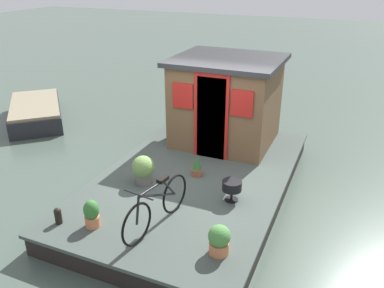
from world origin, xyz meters
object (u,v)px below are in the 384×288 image
object	(u,v)px
charcoal_grill	(232,186)
houseboat_cabin	(226,101)
potted_plant_basil	(197,167)
potted_plant_sage	(219,240)
potted_plant_mint	(92,214)
dinghy_boat	(36,112)
bicycle	(157,206)
mooring_bollard	(58,215)
potted_plant_lavender	(143,169)

from	to	relation	value
charcoal_grill	houseboat_cabin	bearing A→B (deg)	21.45
potted_plant_basil	potted_plant_sage	size ratio (longest dim) A/B	0.86
houseboat_cabin	potted_plant_mint	world-z (taller)	houseboat_cabin
houseboat_cabin	potted_plant_mint	distance (m)	4.03
houseboat_cabin	potted_plant_basil	xyz separation A→B (m)	(-1.76, -0.04, -0.77)
potted_plant_mint	dinghy_boat	size ratio (longest dim) A/B	0.16
charcoal_grill	bicycle	bearing A→B (deg)	144.88
potted_plant_sage	charcoal_grill	bearing A→B (deg)	10.90
potted_plant_sage	mooring_bollard	world-z (taller)	potted_plant_sage
bicycle	dinghy_boat	distance (m)	6.83
houseboat_cabin	potted_plant_basil	world-z (taller)	houseboat_cabin
houseboat_cabin	bicycle	bearing A→B (deg)	-178.17
mooring_bollard	bicycle	bearing A→B (deg)	-69.48
potted_plant_mint	potted_plant_lavender	bearing A→B (deg)	-2.19
bicycle	potted_plant_basil	distance (m)	1.73
potted_plant_sage	mooring_bollard	size ratio (longest dim) A/B	1.62
charcoal_grill	mooring_bollard	world-z (taller)	charcoal_grill
potted_plant_basil	potted_plant_mint	xyz separation A→B (m)	(-2.11, 0.84, 0.04)
bicycle	dinghy_boat	xyz separation A→B (m)	(3.57, 5.80, -0.51)
mooring_bollard	potted_plant_mint	bearing A→B (deg)	-74.49
potted_plant_mint	mooring_bollard	bearing A→B (deg)	105.51
bicycle	potted_plant_sage	size ratio (longest dim) A/B	3.61
potted_plant_lavender	potted_plant_basil	bearing A→B (deg)	-50.67
potted_plant_basil	charcoal_grill	size ratio (longest dim) A/B	1.04
bicycle	potted_plant_mint	world-z (taller)	bicycle
mooring_bollard	dinghy_boat	world-z (taller)	mooring_bollard
houseboat_cabin	potted_plant_lavender	distance (m)	2.61
dinghy_boat	houseboat_cabin	bearing A→B (deg)	-90.89
potted_plant_lavender	dinghy_boat	world-z (taller)	potted_plant_lavender
potted_plant_mint	potted_plant_basil	bearing A→B (deg)	-21.71
potted_plant_sage	mooring_bollard	xyz separation A→B (m)	(-0.33, 2.51, -0.08)
houseboat_cabin	potted_plant_basil	distance (m)	1.93
houseboat_cabin	mooring_bollard	xyz separation A→B (m)	(-4.02, 1.33, -0.81)
potted_plant_basil	potted_plant_lavender	size ratio (longest dim) A/B	0.72
potted_plant_mint	charcoal_grill	xyz separation A→B (m)	(1.54, -1.72, 0.04)
bicycle	dinghy_boat	bearing A→B (deg)	58.37
mooring_bollard	dinghy_boat	size ratio (longest dim) A/B	0.09
potted_plant_mint	charcoal_grill	world-z (taller)	potted_plant_mint
potted_plant_lavender	mooring_bollard	bearing A→B (deg)	160.10
potted_plant_basil	potted_plant_lavender	xyz separation A→B (m)	(-0.64, 0.79, 0.10)
dinghy_boat	potted_plant_mint	bearing A→B (deg)	-129.03
houseboat_cabin	potted_plant_basil	size ratio (longest dim) A/B	5.91
houseboat_cabin	mooring_bollard	size ratio (longest dim) A/B	8.31
houseboat_cabin	bicycle	world-z (taller)	houseboat_cabin
dinghy_boat	potted_plant_sage	bearing A→B (deg)	-118.86
houseboat_cabin	dinghy_boat	distance (m)	5.80
potted_plant_basil	potted_plant_sage	world-z (taller)	potted_plant_sage
potted_plant_basil	bicycle	bearing A→B (deg)	-177.74
houseboat_cabin	potted_plant_lavender	bearing A→B (deg)	162.86
charcoal_grill	dinghy_boat	bearing A→B (deg)	69.84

